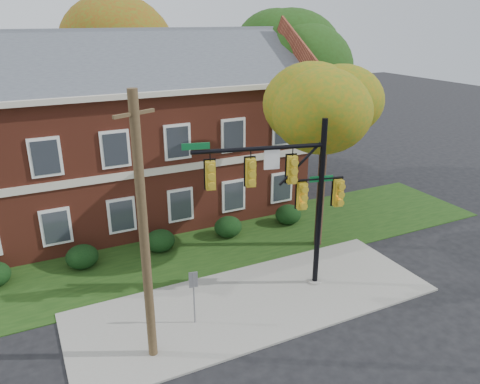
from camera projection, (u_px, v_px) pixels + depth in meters
name	position (u px, v px, depth m)	size (l,w,h in m)	color
ground	(268.00, 317.00, 17.15)	(120.00, 120.00, 0.00)	black
sidewalk	(255.00, 302.00, 17.98)	(14.00, 5.00, 0.08)	gray
grass_strip	(206.00, 248.00, 22.19)	(30.00, 6.00, 0.04)	#193811
apartment_building	(125.00, 124.00, 24.61)	(18.80, 8.80, 9.74)	maroon
hedge_left	(82.00, 257.00, 20.33)	(1.40, 1.26, 1.05)	black
hedge_center	(160.00, 241.00, 21.77)	(1.40, 1.26, 1.05)	black
hedge_right	(228.00, 227.00, 23.21)	(1.40, 1.26, 1.05)	black
hedge_far_right	(288.00, 215.00, 24.66)	(1.40, 1.26, 1.05)	black
tree_near_right	(332.00, 107.00, 20.20)	(4.50, 4.25, 8.58)	black
tree_right_rear	(300.00, 54.00, 28.89)	(6.30, 5.95, 10.62)	black
tree_far_rear	(113.00, 41.00, 30.40)	(6.84, 6.46, 11.52)	black
traffic_signal	(290.00, 189.00, 17.51)	(6.03, 1.60, 6.88)	gray
utility_pole	(144.00, 234.00, 13.67)	(1.26, 0.63, 8.57)	#473621
sign_post	(194.00, 289.00, 16.23)	(0.31, 0.09, 2.12)	slate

